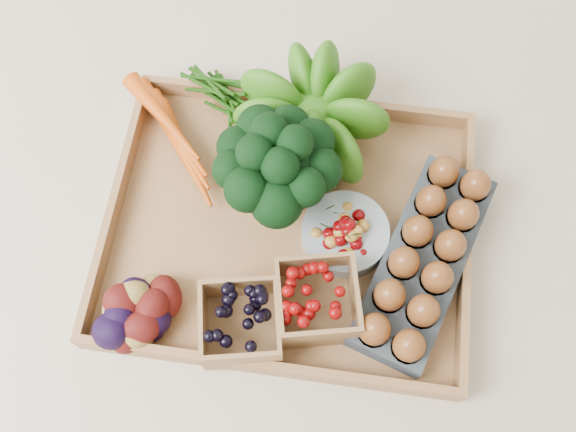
# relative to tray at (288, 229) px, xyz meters

# --- Properties ---
(ground) EXTENTS (4.00, 4.00, 0.00)m
(ground) POSITION_rel_tray_xyz_m (0.00, 0.00, -0.01)
(ground) COLOR beige
(ground) RESTS_ON ground
(tray) EXTENTS (0.55, 0.45, 0.01)m
(tray) POSITION_rel_tray_xyz_m (0.00, 0.00, 0.00)
(tray) COLOR #9E6E42
(tray) RESTS_ON ground
(carrots) EXTENTS (0.21, 0.15, 0.05)m
(carrots) POSITION_rel_tray_xyz_m (-0.21, 0.13, 0.03)
(carrots) COLOR #C3460B
(carrots) RESTS_ON tray
(lettuce) EXTENTS (0.16, 0.16, 0.16)m
(lettuce) POSITION_rel_tray_xyz_m (0.02, 0.17, 0.09)
(lettuce) COLOR #225A0E
(lettuce) RESTS_ON tray
(broccoli) EXTENTS (0.18, 0.18, 0.14)m
(broccoli) POSITION_rel_tray_xyz_m (-0.02, 0.04, 0.08)
(broccoli) COLOR black
(broccoli) RESTS_ON tray
(cherry_bowl) EXTENTS (0.13, 0.13, 0.03)m
(cherry_bowl) POSITION_rel_tray_xyz_m (0.09, -0.01, 0.02)
(cherry_bowl) COLOR #8C9EA5
(cherry_bowl) RESTS_ON tray
(egg_carton) EXTENTS (0.21, 0.34, 0.04)m
(egg_carton) POSITION_rel_tray_xyz_m (0.21, -0.03, 0.03)
(egg_carton) COLOR #373F46
(egg_carton) RESTS_ON tray
(potatoes) EXTENTS (0.15, 0.15, 0.09)m
(potatoes) POSITION_rel_tray_xyz_m (-0.19, -0.17, 0.05)
(potatoes) COLOR #3B0B09
(potatoes) RESTS_ON tray
(punnet_blackberry) EXTENTS (0.13, 0.13, 0.08)m
(punnet_blackberry) POSITION_rel_tray_xyz_m (-0.04, -0.17, 0.05)
(punnet_blackberry) COLOR black
(punnet_blackberry) RESTS_ON tray
(punnet_raspberry) EXTENTS (0.14, 0.14, 0.08)m
(punnet_raspberry) POSITION_rel_tray_xyz_m (0.06, -0.12, 0.05)
(punnet_raspberry) COLOR #650404
(punnet_raspberry) RESTS_ON tray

